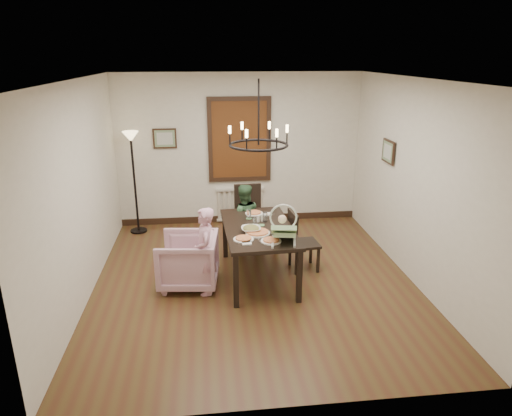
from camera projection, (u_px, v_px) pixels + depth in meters
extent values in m
cube|color=#4F391B|center=(254.00, 281.00, 6.56)|extent=(4.50, 5.00, 0.01)
cube|color=white|center=(254.00, 79.00, 5.66)|extent=(4.50, 5.00, 0.01)
cube|color=silver|center=(239.00, 150.00, 8.47)|extent=(4.50, 0.01, 2.80)
cube|color=silver|center=(81.00, 193.00, 5.87)|extent=(0.01, 5.00, 2.80)
cube|color=silver|center=(414.00, 182.00, 6.36)|extent=(0.01, 5.00, 2.80)
cube|color=black|center=(258.00, 228.00, 6.43)|extent=(1.01, 1.71, 0.05)
cube|color=black|center=(236.00, 281.00, 5.77)|extent=(0.07, 0.07, 0.74)
cube|color=black|center=(225.00, 235.00, 7.23)|extent=(0.07, 0.07, 0.74)
cube|color=black|center=(299.00, 277.00, 5.89)|extent=(0.07, 0.07, 0.74)
cube|color=black|center=(276.00, 232.00, 7.34)|extent=(0.07, 0.07, 0.74)
imported|color=#CE9DB2|center=(188.00, 261.00, 6.34)|extent=(0.89, 0.87, 0.74)
imported|color=#E3A0BB|center=(205.00, 258.00, 6.10)|extent=(0.26, 0.38, 1.00)
imported|color=#375C39|center=(244.00, 225.00, 7.33)|extent=(0.49, 0.40, 0.96)
imported|color=white|center=(251.00, 229.00, 6.23)|extent=(0.32, 0.32, 0.08)
cylinder|color=tan|center=(258.00, 232.00, 6.16)|extent=(0.34, 0.34, 0.04)
cylinder|color=silver|center=(255.00, 223.00, 6.40)|extent=(0.06, 0.06, 0.12)
cube|color=brown|center=(239.00, 140.00, 8.36)|extent=(1.00, 0.03, 1.40)
cube|color=black|center=(165.00, 138.00, 8.21)|extent=(0.42, 0.03, 0.36)
cube|color=black|center=(388.00, 152.00, 7.12)|extent=(0.03, 0.42, 0.36)
torus|color=black|center=(259.00, 145.00, 6.05)|extent=(0.80, 0.80, 0.04)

